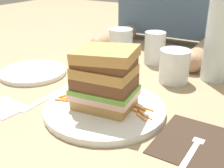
# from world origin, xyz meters

# --- Properties ---
(ground_plane) EXTENTS (3.00, 3.00, 0.00)m
(ground_plane) POSITION_xyz_m (0.00, 0.00, 0.00)
(ground_plane) COLOR #9E8460
(main_plate) EXTENTS (0.26, 0.26, 0.01)m
(main_plate) POSITION_xyz_m (-0.01, -0.01, 0.01)
(main_plate) COLOR white
(main_plate) RESTS_ON ground_plane
(sandwich) EXTENTS (0.14, 0.12, 0.13)m
(sandwich) POSITION_xyz_m (-0.01, -0.01, 0.08)
(sandwich) COLOR tan
(sandwich) RESTS_ON main_plate
(carrot_shred_0) EXTENTS (0.02, 0.01, 0.00)m
(carrot_shred_0) POSITION_xyz_m (-0.07, -0.03, 0.02)
(carrot_shred_0) COLOR orange
(carrot_shred_0) RESTS_ON main_plate
(carrot_shred_1) EXTENTS (0.02, 0.01, 0.00)m
(carrot_shred_1) POSITION_xyz_m (-0.10, -0.01, 0.02)
(carrot_shred_1) COLOR orange
(carrot_shred_1) RESTS_ON main_plate
(carrot_shred_2) EXTENTS (0.03, 0.02, 0.00)m
(carrot_shred_2) POSITION_xyz_m (-0.09, -0.03, 0.02)
(carrot_shred_2) COLOR orange
(carrot_shred_2) RESTS_ON main_plate
(carrot_shred_3) EXTENTS (0.03, 0.01, 0.00)m
(carrot_shred_3) POSITION_xyz_m (-0.10, -0.04, 0.02)
(carrot_shred_3) COLOR orange
(carrot_shred_3) RESTS_ON main_plate
(carrot_shred_4) EXTENTS (0.01, 0.02, 0.00)m
(carrot_shred_4) POSITION_xyz_m (-0.11, -0.02, 0.02)
(carrot_shred_4) COLOR orange
(carrot_shred_4) RESTS_ON main_plate
(carrot_shred_5) EXTENTS (0.01, 0.02, 0.00)m
(carrot_shred_5) POSITION_xyz_m (-0.08, -0.03, 0.02)
(carrot_shred_5) COLOR orange
(carrot_shred_5) RESTS_ON main_plate
(carrot_shred_6) EXTENTS (0.01, 0.03, 0.00)m
(carrot_shred_6) POSITION_xyz_m (-0.09, 0.00, 0.02)
(carrot_shred_6) COLOR orange
(carrot_shred_6) RESTS_ON main_plate
(carrot_shred_7) EXTENTS (0.03, 0.02, 0.00)m
(carrot_shred_7) POSITION_xyz_m (-0.10, -0.03, 0.02)
(carrot_shred_7) COLOR orange
(carrot_shred_7) RESTS_ON main_plate
(carrot_shred_8) EXTENTS (0.02, 0.03, 0.00)m
(carrot_shred_8) POSITION_xyz_m (-0.09, -0.01, 0.02)
(carrot_shred_8) COLOR orange
(carrot_shred_8) RESTS_ON main_plate
(carrot_shred_9) EXTENTS (0.01, 0.02, 0.00)m
(carrot_shred_9) POSITION_xyz_m (-0.09, -0.02, 0.02)
(carrot_shred_9) COLOR orange
(carrot_shred_9) RESTS_ON main_plate
(carrot_shred_10) EXTENTS (0.02, 0.02, 0.00)m
(carrot_shred_10) POSITION_xyz_m (0.07, -0.00, 0.02)
(carrot_shred_10) COLOR orange
(carrot_shred_10) RESTS_ON main_plate
(carrot_shred_11) EXTENTS (0.03, 0.02, 0.00)m
(carrot_shred_11) POSITION_xyz_m (0.08, -0.02, 0.02)
(carrot_shred_11) COLOR orange
(carrot_shred_11) RESTS_ON main_plate
(carrot_shred_12) EXTENTS (0.03, 0.01, 0.00)m
(carrot_shred_12) POSITION_xyz_m (0.06, 0.01, 0.02)
(carrot_shred_12) COLOR orange
(carrot_shred_12) RESTS_ON main_plate
(carrot_shred_13) EXTENTS (0.02, 0.01, 0.00)m
(carrot_shred_13) POSITION_xyz_m (0.06, -0.00, 0.02)
(carrot_shred_13) COLOR orange
(carrot_shred_13) RESTS_ON main_plate
(carrot_shred_14) EXTENTS (0.03, 0.01, 0.00)m
(carrot_shred_14) POSITION_xyz_m (0.09, -0.01, 0.02)
(carrot_shred_14) COLOR orange
(carrot_shred_14) RESTS_ON main_plate
(carrot_shred_15) EXTENTS (0.02, 0.01, 0.00)m
(carrot_shred_15) POSITION_xyz_m (0.08, 0.02, 0.02)
(carrot_shred_15) COLOR orange
(carrot_shred_15) RESTS_ON main_plate
(napkin_dark) EXTENTS (0.14, 0.16, 0.00)m
(napkin_dark) POSITION_xyz_m (0.20, -0.03, 0.00)
(napkin_dark) COLOR #38281E
(napkin_dark) RESTS_ON ground_plane
(fork) EXTENTS (0.02, 0.17, 0.00)m
(fork) POSITION_xyz_m (0.19, -0.05, 0.00)
(fork) COLOR silver
(fork) RESTS_ON napkin_dark
(knife) EXTENTS (0.02, 0.20, 0.00)m
(knife) POSITION_xyz_m (-0.16, -0.01, 0.00)
(knife) COLOR silver
(knife) RESTS_ON ground_plane
(juice_glass) EXTENTS (0.08, 0.08, 0.09)m
(juice_glass) POSITION_xyz_m (0.06, 0.22, 0.04)
(juice_glass) COLOR white
(juice_glass) RESTS_ON ground_plane
(water_bottle) EXTENTS (0.07, 0.07, 0.33)m
(water_bottle) POSITION_xyz_m (0.15, 0.29, 0.15)
(water_bottle) COLOR silver
(water_bottle) RESTS_ON ground_plane
(empty_tumbler_0) EXTENTS (0.08, 0.08, 0.10)m
(empty_tumbler_0) POSITION_xyz_m (-0.15, 0.32, 0.05)
(empty_tumbler_0) COLOR silver
(empty_tumbler_0) RESTS_ON ground_plane
(empty_tumbler_1) EXTENTS (0.06, 0.06, 0.10)m
(empty_tumbler_1) POSITION_xyz_m (-0.04, 0.33, 0.05)
(empty_tumbler_1) COLOR silver
(empty_tumbler_1) RESTS_ON ground_plane
(side_plate) EXTENTS (0.19, 0.19, 0.01)m
(side_plate) POSITION_xyz_m (-0.30, 0.07, 0.01)
(side_plate) COLOR white
(side_plate) RESTS_ON ground_plane
(napkin_pink) EXTENTS (0.10, 0.08, 0.00)m
(napkin_pink) POSITION_xyz_m (-0.21, -0.11, 0.00)
(napkin_pink) COLOR pink
(napkin_pink) RESTS_ON ground_plane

